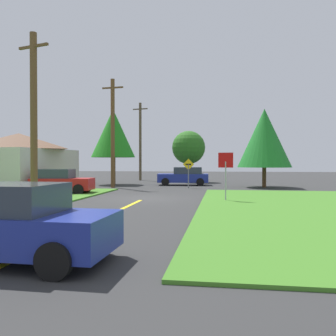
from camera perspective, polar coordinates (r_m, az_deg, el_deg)
ground_plane at (r=20.48m, az=-3.75°, el=-4.87°), size 120.00×120.00×0.00m
lane_stripe_center at (r=12.83m, az=-11.42°, el=-8.32°), size 0.20×14.00×0.01m
stop_sign at (r=19.00m, az=9.19°, el=0.18°), size 0.77×0.22×2.57m
car_behind_on_main_road at (r=8.18m, az=-24.09°, el=-8.00°), size 4.32×2.17×1.62m
car_approaching_junction at (r=32.30m, az=2.59°, el=-1.31°), size 4.66×2.52×1.62m
parked_car_near_building at (r=24.49m, az=-16.73°, el=-2.07°), size 4.04×2.25×1.62m
utility_pole_near at (r=18.78m, az=-20.64°, el=7.65°), size 1.77×0.60×8.38m
utility_pole_mid at (r=29.47m, az=-8.81°, el=5.67°), size 1.80×0.33×8.82m
utility_pole_far at (r=40.90m, az=-4.45°, el=4.38°), size 1.78×0.51×8.84m
direction_sign at (r=28.51m, az=3.28°, el=-0.30°), size 0.91×0.08×2.35m
oak_tree_left at (r=37.61m, az=3.30°, el=3.26°), size 3.49×3.49×5.37m
pine_tree_center at (r=33.51m, az=-8.75°, el=5.48°), size 4.05×4.05×6.98m
oak_tree_right at (r=30.45m, az=15.13°, el=4.63°), size 4.37×4.37×6.46m
barn at (r=29.03m, az=-22.71°, el=0.96°), size 7.07×7.77×4.24m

